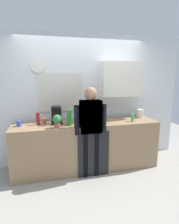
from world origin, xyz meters
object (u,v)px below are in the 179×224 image
(bottle_clear_soda, at_px, (70,118))
(dish_soap, at_px, (132,117))
(cup_white_mug, at_px, (84,118))
(person_guest, at_px, (91,125))
(bottle_red_vinegar, at_px, (38,119))
(cup_blue_mug, at_px, (19,124))
(cup_terracotta_mug, at_px, (45,121))
(coffee_maker, at_px, (57,116))
(potted_plant, at_px, (57,120))
(person_at_sink, at_px, (91,125))
(storage_canister, at_px, (140,113))
(bottle_amber_beer, at_px, (102,116))

(bottle_clear_soda, xyz_separation_m, dish_soap, (1.22, -0.01, -0.06))
(cup_white_mug, bearing_deg, person_guest, -88.99)
(bottle_red_vinegar, xyz_separation_m, person_guest, (0.88, -0.37, -0.08))
(cup_blue_mug, bearing_deg, cup_terracotta_mug, 13.71)
(coffee_maker, relative_size, potted_plant, 1.43)
(person_guest, bearing_deg, person_at_sink, 180.00)
(storage_canister, bearing_deg, bottle_clear_soda, -170.18)
(cup_blue_mug, xyz_separation_m, dish_soap, (2.08, -0.16, 0.03))
(cup_blue_mug, relative_size, potted_plant, 0.43)
(bottle_clear_soda, distance_m, potted_plant, 0.25)
(bottle_clear_soda, distance_m, cup_white_mug, 0.47)
(dish_soap, bearing_deg, cup_blue_mug, 175.67)
(bottle_amber_beer, distance_m, potted_plant, 0.86)
(bottle_clear_soda, distance_m, cup_terracotta_mug, 0.51)
(bottle_clear_soda, bearing_deg, coffee_maker, 140.07)
(bottle_clear_soda, relative_size, cup_terracotta_mug, 3.04)
(storage_canister, height_order, person_guest, person_guest)
(cup_terracotta_mug, relative_size, dish_soap, 0.51)
(dish_soap, distance_m, storage_canister, 0.42)
(dish_soap, bearing_deg, cup_terracotta_mug, 170.95)
(cup_white_mug, bearing_deg, person_at_sink, -88.99)
(cup_white_mug, bearing_deg, bottle_clear_soda, -135.39)
(bottle_clear_soda, height_order, potted_plant, bottle_clear_soda)
(coffee_maker, distance_m, cup_white_mug, 0.57)
(person_at_sink, xyz_separation_m, person_guest, (0.00, 0.00, 0.00))
(bottle_amber_beer, xyz_separation_m, bottle_red_vinegar, (-1.16, 0.12, -0.01))
(potted_plant, height_order, person_guest, person_guest)
(bottle_amber_beer, relative_size, cup_blue_mug, 2.30)
(person_guest, bearing_deg, coffee_maker, -42.66)
(storage_canister, bearing_deg, bottle_red_vinegar, -177.57)
(coffee_maker, bearing_deg, bottle_red_vinegar, -179.32)
(bottle_clear_soda, height_order, cup_terracotta_mug, bottle_clear_soda)
(dish_soap, height_order, person_at_sink, person_at_sink)
(cup_white_mug, height_order, dish_soap, dish_soap)
(bottle_red_vinegar, height_order, person_at_sink, person_at_sink)
(coffee_maker, relative_size, person_at_sink, 0.21)
(cup_blue_mug, distance_m, person_guest, 1.25)
(cup_blue_mug, relative_size, dish_soap, 0.56)
(bottle_amber_beer, distance_m, cup_white_mug, 0.40)
(person_at_sink, bearing_deg, bottle_clear_soda, 160.92)
(dish_soap, bearing_deg, person_guest, -168.61)
(cup_terracotta_mug, height_order, person_guest, person_guest)
(bottle_clear_soda, distance_m, person_guest, 0.40)
(bottle_amber_beer, xyz_separation_m, person_guest, (-0.28, -0.25, -0.08))
(coffee_maker, bearing_deg, bottle_amber_beer, -8.62)
(bottle_amber_beer, bearing_deg, coffee_maker, 171.38)
(cup_white_mug, distance_m, dish_soap, 0.95)
(potted_plant, bearing_deg, cup_terracotta_mug, 119.88)
(dish_soap, xyz_separation_m, storage_canister, (0.32, 0.28, 0.01))
(bottle_clear_soda, distance_m, person_at_sink, 0.40)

